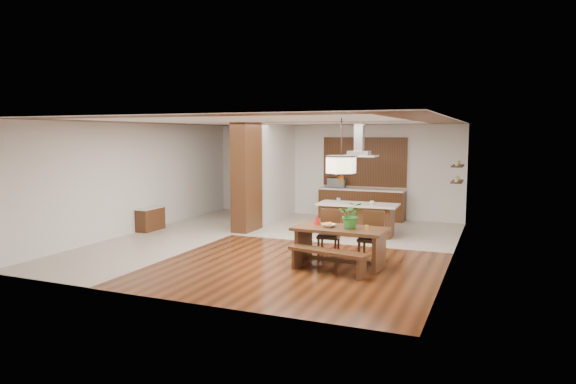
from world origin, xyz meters
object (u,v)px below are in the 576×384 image
at_px(pendant_lantern, 341,152).
at_px(microwave, 337,183).
at_px(dining_bench, 328,262).
at_px(dining_chair_right, 371,237).
at_px(hallway_console, 150,219).
at_px(dining_table, 340,238).
at_px(kitchen_island, 358,219).
at_px(dining_chair_left, 329,234).
at_px(island_cup, 372,203).
at_px(fruit_bowl, 329,225).
at_px(range_hood, 359,139).
at_px(foliage_plant, 351,215).

distance_m(pendant_lantern, microwave, 5.98).
relative_size(dining_bench, dining_chair_right, 1.54).
height_order(hallway_console, dining_chair_right, dining_chair_right).
bearing_deg(dining_table, kitchen_island, 98.33).
xyz_separation_m(dining_chair_left, island_cup, (0.35, 2.42, 0.38)).
distance_m(dining_chair_right, island_cup, 2.56).
bearing_deg(dining_table, island_cup, 91.47).
xyz_separation_m(pendant_lantern, fruit_bowl, (-0.23, -0.03, -1.45)).
height_order(hallway_console, fruit_bowl, fruit_bowl).
bearing_deg(range_hood, hallway_console, -164.45).
height_order(dining_chair_left, foliage_plant, foliage_plant).
bearing_deg(island_cup, kitchen_island, 168.32).
height_order(dining_chair_right, kitchen_island, dining_chair_right).
distance_m(dining_bench, fruit_bowl, 0.87).
bearing_deg(pendant_lantern, dining_chair_right, 47.64).
distance_m(dining_bench, pendant_lantern, 2.13).
bearing_deg(dining_bench, dining_chair_left, 107.48).
height_order(kitchen_island, microwave, microwave).
bearing_deg(kitchen_island, dining_chair_right, -71.28).
height_order(dining_bench, dining_chair_right, dining_chair_right).
bearing_deg(pendant_lantern, range_hood, 98.32).
bearing_deg(dining_table, dining_chair_left, 126.22).
distance_m(dining_chair_left, foliage_plant, 1.01).
height_order(dining_chair_left, kitchen_island, dining_chair_left).
bearing_deg(range_hood, fruit_bowl, -85.85).
height_order(dining_table, range_hood, range_hood).
height_order(dining_table, microwave, microwave).
bearing_deg(dining_chair_left, dining_bench, -79.08).
xyz_separation_m(dining_chair_left, microwave, (-1.38, 5.01, 0.60)).
distance_m(pendant_lantern, range_hood, 3.13).
xyz_separation_m(dining_bench, microwave, (-1.77, 6.25, 0.88)).
relative_size(foliage_plant, range_hood, 0.59).
xyz_separation_m(range_hood, microwave, (-1.36, 2.50, -1.37)).
bearing_deg(foliage_plant, pendant_lantern, -178.78).
xyz_separation_m(dining_bench, kitchen_island, (-0.42, 3.74, 0.21)).
distance_m(dining_chair_left, kitchen_island, 2.50).
xyz_separation_m(hallway_console, kitchen_island, (5.36, 1.49, 0.11)).
xyz_separation_m(dining_chair_right, pendant_lantern, (-0.49, -0.53, 1.73)).
bearing_deg(microwave, dining_bench, -82.18).
height_order(foliage_plant, fruit_bowl, foliage_plant).
relative_size(dining_chair_left, fruit_bowl, 3.91).
relative_size(foliage_plant, microwave, 0.98).
bearing_deg(dining_table, fruit_bowl, -172.46).
distance_m(dining_bench, kitchen_island, 3.77).
bearing_deg(kitchen_island, dining_table, -83.14).
bearing_deg(kitchen_island, dining_bench, -85.12).
height_order(dining_bench, kitchen_island, kitchen_island).
height_order(dining_chair_right, microwave, microwave).
bearing_deg(range_hood, kitchen_island, -90.00).
bearing_deg(foliage_plant, island_cup, 95.62).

